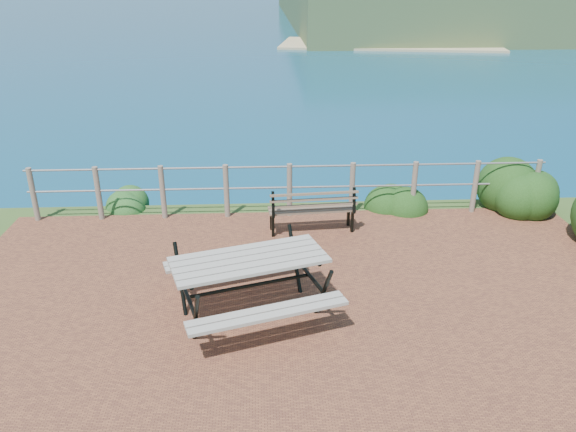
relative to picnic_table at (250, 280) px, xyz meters
name	(u,v)px	position (x,y,z in m)	size (l,w,h in m)	color
ground	(303,318)	(0.68, -0.11, -0.53)	(10.00, 7.00, 0.12)	brown
safety_railing	(290,187)	(0.68, 3.24, 0.05)	(9.40, 0.10, 1.00)	#6B5B4C
picnic_table	(250,280)	(0.00, 0.00, 0.00)	(2.11, 1.64, 0.83)	gray
park_bench	(312,202)	(1.03, 2.54, 0.03)	(1.52, 0.49, 0.84)	brown
shrub_right_edge	(522,208)	(5.19, 3.41, -0.53)	(1.18, 1.18, 1.68)	#1B3A12
shrub_lip_west	(131,206)	(-2.37, 3.88, -0.53)	(0.77, 0.77, 0.51)	#204D1D
shrub_lip_east	(393,205)	(2.74, 3.66, -0.53)	(0.87, 0.87, 0.65)	#1B3A12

